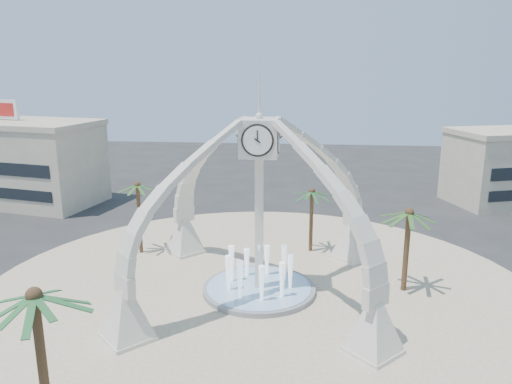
# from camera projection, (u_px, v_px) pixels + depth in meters

# --- Properties ---
(ground) EXTENTS (140.00, 140.00, 0.00)m
(ground) POSITION_uv_depth(u_px,v_px,m) (259.00, 292.00, 35.48)
(ground) COLOR #282828
(ground) RESTS_ON ground
(plaza) EXTENTS (40.00, 40.00, 0.06)m
(plaza) POSITION_uv_depth(u_px,v_px,m) (259.00, 292.00, 35.48)
(plaza) COLOR beige
(plaza) RESTS_ON ground
(clock_tower) EXTENTS (17.94, 17.94, 16.30)m
(clock_tower) POSITION_uv_depth(u_px,v_px,m) (259.00, 204.00, 33.89)
(clock_tower) COLOR beige
(clock_tower) RESTS_ON ground
(fountain) EXTENTS (8.00, 8.00, 3.62)m
(fountain) POSITION_uv_depth(u_px,v_px,m) (259.00, 288.00, 35.41)
(fountain) COLOR gray
(fountain) RESTS_ON ground
(building_nw) EXTENTS (23.75, 13.73, 11.90)m
(building_nw) POSITION_uv_depth(u_px,v_px,m) (6.00, 160.00, 58.64)
(building_nw) COLOR beige
(building_nw) RESTS_ON ground
(palm_east) EXTENTS (4.61, 4.61, 6.61)m
(palm_east) POSITION_uv_depth(u_px,v_px,m) (409.00, 214.00, 34.33)
(palm_east) COLOR brown
(palm_east) RESTS_ON ground
(palm_west) EXTENTS (4.49, 4.49, 6.68)m
(palm_west) POSITION_uv_depth(u_px,v_px,m) (137.00, 186.00, 41.48)
(palm_west) COLOR brown
(palm_west) RESTS_ON ground
(palm_north) EXTENTS (3.65, 3.65, 6.02)m
(palm_north) POSITION_uv_depth(u_px,v_px,m) (312.00, 192.00, 42.04)
(palm_north) COLOR brown
(palm_north) RESTS_ON ground
(palm_south) EXTENTS (4.92, 4.92, 7.37)m
(palm_south) POSITION_uv_depth(u_px,v_px,m) (34.00, 298.00, 20.33)
(palm_south) COLOR brown
(palm_south) RESTS_ON ground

